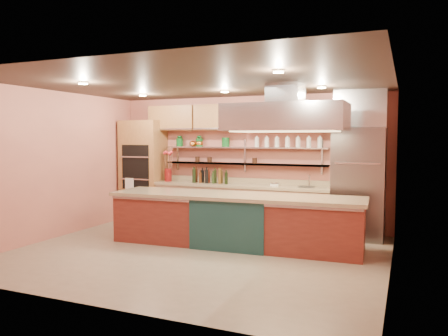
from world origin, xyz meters
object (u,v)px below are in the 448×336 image
at_px(kitchen_scale, 275,184).
at_px(island, 235,220).
at_px(refrigerator, 359,183).
at_px(flower_vase, 168,175).
at_px(copper_kettle, 193,144).
at_px(green_canister, 226,142).

bearing_deg(kitchen_scale, island, -112.00).
xyz_separation_m(refrigerator, island, (-1.95, -1.42, -0.59)).
bearing_deg(flower_vase, kitchen_scale, 0.00).
xyz_separation_m(island, flower_vase, (-2.17, 1.43, 0.62)).
height_order(copper_kettle, green_canister, green_canister).
bearing_deg(island, kitchen_scale, 74.52).
xyz_separation_m(island, green_canister, (-0.86, 1.65, 1.36)).
height_order(refrigerator, island, refrigerator).
distance_m(flower_vase, copper_kettle, 0.90).
bearing_deg(flower_vase, green_canister, 9.50).
height_order(kitchen_scale, green_canister, green_canister).
relative_size(flower_vase, green_canister, 1.44).
height_order(kitchen_scale, copper_kettle, copper_kettle).
bearing_deg(copper_kettle, flower_vase, -156.91).
bearing_deg(flower_vase, island, -33.35).
relative_size(island, flower_vase, 15.22).
bearing_deg(refrigerator, island, -143.96).
xyz_separation_m(copper_kettle, green_canister, (0.80, 0.00, 0.04)).
height_order(flower_vase, green_canister, green_canister).
xyz_separation_m(island, copper_kettle, (-1.66, 1.65, 1.32)).
bearing_deg(flower_vase, copper_kettle, 23.09).
distance_m(flower_vase, kitchen_scale, 2.49).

